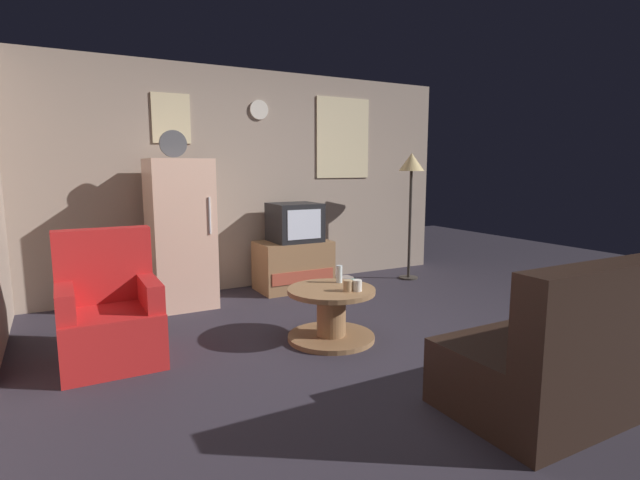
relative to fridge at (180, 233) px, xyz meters
The scene contains 13 objects.
ground_plane 2.32m from the fridge, 63.34° to the right, with size 12.00×12.00×0.00m, color #2D2833.
wall_with_art 1.22m from the fridge, 26.28° to the left, with size 5.20×0.12×2.52m.
fridge is the anchor object (origin of this frame).
tv_stand 1.38m from the fridge, ahead, with size 0.84×0.53×0.57m.
crt_tv 1.32m from the fridge, ahead, with size 0.54×0.51×0.44m.
standing_lamp 2.90m from the fridge, ahead, with size 0.32×0.32×1.59m.
coffee_table 1.89m from the fridge, 62.21° to the right, with size 0.72×0.72×0.44m.
wine_glass 1.79m from the fridge, 55.50° to the right, with size 0.05×0.05×0.15m, color silver.
mug_ceramic_white 2.04m from the fridge, 61.10° to the right, with size 0.08×0.08×0.09m, color silver.
mug_ceramic_tan 1.99m from the fridge, 62.31° to the right, with size 0.08×0.08×0.09m, color tan.
armchair 1.49m from the fridge, 123.90° to the right, with size 0.68×0.68×0.96m.
couch 3.69m from the fridge, 63.09° to the right, with size 1.70×0.80×0.92m.
book_stack 2.05m from the fridge, ahead, with size 0.21×0.17×0.10m.
Camera 1 is at (-2.06, -2.97, 1.42)m, focal length 27.13 mm.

